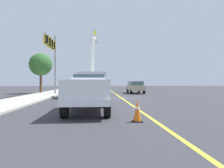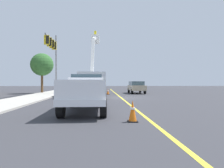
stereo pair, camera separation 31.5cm
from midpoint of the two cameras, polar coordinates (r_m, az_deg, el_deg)
name	(u,v)px [view 1 (the left image)]	position (r m, az deg, el deg)	size (l,w,h in m)	color
ground	(121,98)	(20.61, 2.11, -3.88)	(120.00, 120.00, 0.00)	#38383D
sidewalk_far_side	(32,98)	(21.54, -21.94, -3.57)	(60.00, 3.60, 0.12)	#B2ADA3
lane_centre_stripe	(121,98)	(20.61, 2.11, -3.87)	(50.00, 0.16, 0.01)	yellow
utility_bucket_truck	(93,82)	(21.46, -5.81, 0.62)	(8.25, 2.73, 7.31)	silver
service_pickup_truck	(88,91)	(10.91, -7.64, -1.98)	(5.64, 2.28, 2.06)	white
passing_minivan	(135,86)	(28.62, 6.30, -0.68)	(4.84, 2.03, 1.69)	tan
traffic_cone_leading	(137,111)	(8.24, 6.05, -7.61)	(0.40, 0.40, 0.88)	black
traffic_cone_mid_front	(107,92)	(25.88, -1.69, -2.16)	(0.40, 0.40, 0.75)	black
traffic_signal_mast	(52,51)	(25.52, -16.84, 8.88)	(5.19, 0.63, 7.57)	gray
street_tree_right	(41,65)	(30.04, -19.78, 5.17)	(3.15, 3.15, 5.62)	brown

